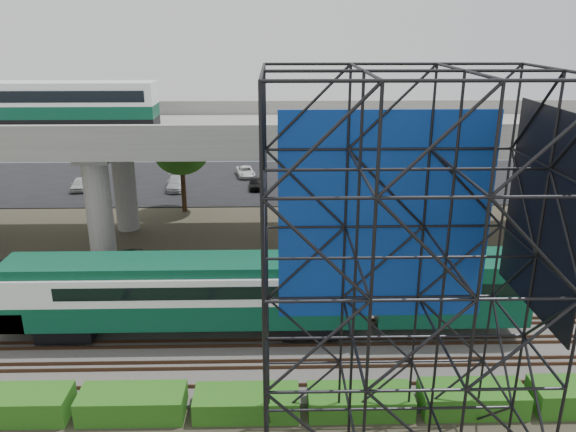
{
  "coord_description": "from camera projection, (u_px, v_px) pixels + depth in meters",
  "views": [
    {
      "loc": [
        2.34,
        -24.97,
        16.34
      ],
      "look_at": [
        3.06,
        6.0,
        5.66
      ],
      "focal_mm": 35.0,
      "sensor_mm": 36.0,
      "label": 1
    }
  ],
  "objects": [
    {
      "name": "rail_tracks",
      "position": [
        234.0,
        333.0,
        30.68
      ],
      "size": [
        90.0,
        9.52,
        0.16
      ],
      "color": "#472D1E",
      "rests_on": "ballast_bed"
    },
    {
      "name": "parking_lot",
      "position": [
        254.0,
        181.0,
        61.0
      ],
      "size": [
        90.0,
        18.0,
        0.08
      ],
      "primitive_type": "cube",
      "color": "black",
      "rests_on": "ground"
    },
    {
      "name": "ballast_bed",
      "position": [
        234.0,
        336.0,
        30.73
      ],
      "size": [
        90.0,
        12.0,
        0.2
      ],
      "primitive_type": "cube",
      "color": "slate",
      "rests_on": "ground"
    },
    {
      "name": "overpass",
      "position": [
        231.0,
        139.0,
        41.3
      ],
      "size": [
        80.0,
        12.0,
        12.4
      ],
      "color": "#9E9B93",
      "rests_on": "ground"
    },
    {
      "name": "service_road",
      "position": [
        242.0,
        272.0,
        38.79
      ],
      "size": [
        90.0,
        5.0,
        0.08
      ],
      "primitive_type": "cube",
      "color": "black",
      "rests_on": "ground"
    },
    {
      "name": "scaffold_tower",
      "position": [
        399.0,
        299.0,
        19.04
      ],
      "size": [
        9.36,
        6.36,
        15.0
      ],
      "color": "black",
      "rests_on": "ground"
    },
    {
      "name": "commuter_train",
      "position": [
        227.0,
        290.0,
        29.82
      ],
      "size": [
        29.3,
        3.06,
        4.3
      ],
      "color": "black",
      "rests_on": "rail_tracks"
    },
    {
      "name": "parked_cars",
      "position": [
        260.0,
        177.0,
        60.24
      ],
      "size": [
        38.75,
        9.41,
        1.27
      ],
      "color": "#BBBBBB",
      "rests_on": "parking_lot"
    },
    {
      "name": "hedge_strip",
      "position": [
        247.0,
        402.0,
        24.65
      ],
      "size": [
        34.6,
        1.8,
        1.2
      ],
      "color": "#235D15",
      "rests_on": "ground"
    },
    {
      "name": "harbor_water",
      "position": [
        259.0,
        141.0,
        81.8
      ],
      "size": [
        140.0,
        40.0,
        0.03
      ],
      "primitive_type": "cube",
      "color": "slate",
      "rests_on": "ground"
    },
    {
      "name": "suv",
      "position": [
        136.0,
        260.0,
        38.99
      ],
      "size": [
        5.2,
        3.26,
        1.34
      ],
      "primitive_type": "imported",
      "rotation": [
        0.0,
        0.0,
        1.8
      ],
      "color": "black",
      "rests_on": "service_road"
    },
    {
      "name": "ground",
      "position": [
        231.0,
        358.0,
        28.88
      ],
      "size": [
        140.0,
        140.0,
        0.0
      ],
      "primitive_type": "plane",
      "color": "#474233",
      "rests_on": "ground"
    },
    {
      "name": "trees",
      "position": [
        183.0,
        174.0,
        42.24
      ],
      "size": [
        40.94,
        16.94,
        7.69
      ],
      "color": "#382314",
      "rests_on": "ground"
    }
  ]
}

